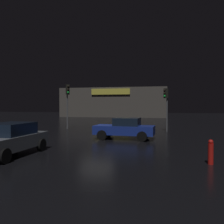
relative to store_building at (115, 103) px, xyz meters
The scene contains 7 objects.
ground_plane 33.55m from the store_building, 80.61° to the right, with size 120.00×120.00×0.00m, color black.
store_building is the anchor object (origin of this frame).
traffic_signal_main 27.53m from the store_building, 88.22° to the right, with size 0.41×0.43×4.49m.
traffic_signal_opposite 29.77m from the store_building, 69.34° to the right, with size 0.42×0.42×3.92m.
car_near 34.28m from the store_building, 77.10° to the right, with size 4.29×2.11×1.51m.
car_far 40.16m from the store_building, 85.46° to the right, with size 2.06×4.35×1.55m.
fire_hydrant 41.64m from the store_building, 72.91° to the right, with size 0.22×0.22×1.01m.
Camera 1 is at (4.92, -17.01, 2.40)m, focal length 38.31 mm.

